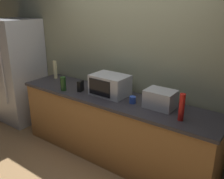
{
  "coord_description": "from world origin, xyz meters",
  "views": [
    {
      "loc": [
        1.79,
        -2.03,
        2.08
      ],
      "look_at": [
        0.0,
        0.4,
        1.0
      ],
      "focal_mm": 39.87,
      "sensor_mm": 36.0,
      "label": 1
    }
  ],
  "objects_px": {
    "bottle_hot_sauce": "(182,107)",
    "mug_blue": "(133,100)",
    "cordless_phone": "(81,86)",
    "bottle_hand_soap": "(55,70)",
    "bottle_wine": "(63,84)",
    "microwave": "(110,85)",
    "refrigerator": "(18,72)",
    "toaster_oven": "(160,99)"
  },
  "relations": [
    {
      "from": "toaster_oven",
      "to": "bottle_hot_sauce",
      "type": "xyz_separation_m",
      "value": [
        0.32,
        -0.18,
        0.04
      ]
    },
    {
      "from": "microwave",
      "to": "toaster_oven",
      "type": "height_order",
      "value": "microwave"
    },
    {
      "from": "mug_blue",
      "to": "bottle_hand_soap",
      "type": "bearing_deg",
      "value": 174.44
    },
    {
      "from": "cordless_phone",
      "to": "refrigerator",
      "type": "bearing_deg",
      "value": 163.22
    },
    {
      "from": "bottle_hot_sauce",
      "to": "mug_blue",
      "type": "xyz_separation_m",
      "value": [
        -0.65,
        0.1,
        -0.11
      ]
    },
    {
      "from": "microwave",
      "to": "bottle_wine",
      "type": "bearing_deg",
      "value": -157.73
    },
    {
      "from": "bottle_hot_sauce",
      "to": "mug_blue",
      "type": "height_order",
      "value": "bottle_hot_sauce"
    },
    {
      "from": "bottle_wine",
      "to": "microwave",
      "type": "bearing_deg",
      "value": 22.27
    },
    {
      "from": "bottle_hot_sauce",
      "to": "bottle_hand_soap",
      "type": "distance_m",
      "value": 2.22
    },
    {
      "from": "bottle_hand_soap",
      "to": "mug_blue",
      "type": "bearing_deg",
      "value": -5.56
    },
    {
      "from": "cordless_phone",
      "to": "mug_blue",
      "type": "distance_m",
      "value": 0.8
    },
    {
      "from": "microwave",
      "to": "bottle_hot_sauce",
      "type": "height_order",
      "value": "bottle_hot_sauce"
    },
    {
      "from": "microwave",
      "to": "mug_blue",
      "type": "height_order",
      "value": "microwave"
    },
    {
      "from": "microwave",
      "to": "bottle_hot_sauce",
      "type": "xyz_separation_m",
      "value": [
        1.05,
        -0.17,
        0.01
      ]
    },
    {
      "from": "bottle_wine",
      "to": "mug_blue",
      "type": "bearing_deg",
      "value": 10.2
    },
    {
      "from": "toaster_oven",
      "to": "bottle_hand_soap",
      "type": "bearing_deg",
      "value": 177.91
    },
    {
      "from": "microwave",
      "to": "refrigerator",
      "type": "bearing_deg",
      "value": -178.61
    },
    {
      "from": "bottle_wine",
      "to": "bottle_hot_sauce",
      "type": "distance_m",
      "value": 1.67
    },
    {
      "from": "refrigerator",
      "to": "cordless_phone",
      "type": "relative_size",
      "value": 12.0
    },
    {
      "from": "bottle_hand_soap",
      "to": "mug_blue",
      "type": "xyz_separation_m",
      "value": [
        1.55,
        -0.15,
        -0.1
      ]
    },
    {
      "from": "toaster_oven",
      "to": "bottle_hot_sauce",
      "type": "height_order",
      "value": "bottle_hot_sauce"
    },
    {
      "from": "bottle_hand_soap",
      "to": "mug_blue",
      "type": "height_order",
      "value": "bottle_hand_soap"
    },
    {
      "from": "microwave",
      "to": "bottle_hot_sauce",
      "type": "bearing_deg",
      "value": -9.11
    },
    {
      "from": "bottle_wine",
      "to": "mug_blue",
      "type": "relative_size",
      "value": 2.32
    },
    {
      "from": "refrigerator",
      "to": "toaster_oven",
      "type": "height_order",
      "value": "refrigerator"
    },
    {
      "from": "refrigerator",
      "to": "microwave",
      "type": "bearing_deg",
      "value": 1.39
    },
    {
      "from": "toaster_oven",
      "to": "cordless_phone",
      "type": "relative_size",
      "value": 2.27
    },
    {
      "from": "cordless_phone",
      "to": "bottle_hand_soap",
      "type": "bearing_deg",
      "value": 150.42
    },
    {
      "from": "toaster_oven",
      "to": "bottle_hand_soap",
      "type": "xyz_separation_m",
      "value": [
        -1.88,
        0.07,
        0.04
      ]
    },
    {
      "from": "cordless_phone",
      "to": "bottle_hand_soap",
      "type": "distance_m",
      "value": 0.78
    },
    {
      "from": "toaster_oven",
      "to": "cordless_phone",
      "type": "distance_m",
      "value": 1.14
    },
    {
      "from": "bottle_hand_soap",
      "to": "microwave",
      "type": "bearing_deg",
      "value": -3.99
    },
    {
      "from": "bottle_hand_soap",
      "to": "refrigerator",
      "type": "bearing_deg",
      "value": -171.13
    },
    {
      "from": "bottle_hand_soap",
      "to": "mug_blue",
      "type": "relative_size",
      "value": 3.35
    },
    {
      "from": "mug_blue",
      "to": "bottle_wine",
      "type": "bearing_deg",
      "value": -169.8
    },
    {
      "from": "mug_blue",
      "to": "bottle_hot_sauce",
      "type": "bearing_deg",
      "value": -8.52
    },
    {
      "from": "bottle_wine",
      "to": "bottle_hand_soap",
      "type": "bearing_deg",
      "value": 148.2
    },
    {
      "from": "toaster_oven",
      "to": "bottle_hot_sauce",
      "type": "bearing_deg",
      "value": -28.99
    },
    {
      "from": "microwave",
      "to": "bottle_wine",
      "type": "relative_size",
      "value": 2.43
    },
    {
      "from": "refrigerator",
      "to": "microwave",
      "type": "xyz_separation_m",
      "value": [
        1.98,
        0.05,
        0.13
      ]
    },
    {
      "from": "toaster_oven",
      "to": "mug_blue",
      "type": "relative_size",
      "value": 4.0
    },
    {
      "from": "bottle_wine",
      "to": "bottle_hand_soap",
      "type": "height_order",
      "value": "bottle_hand_soap"
    }
  ]
}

